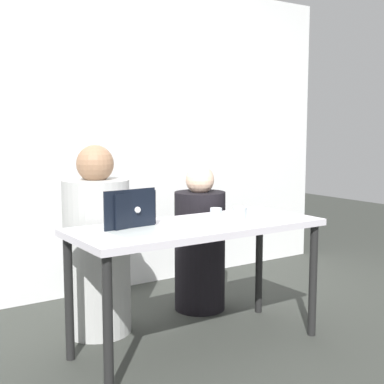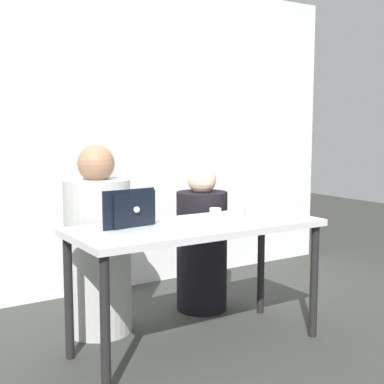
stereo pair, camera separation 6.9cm
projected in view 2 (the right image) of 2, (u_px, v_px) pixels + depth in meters
name	position (u px, v px, depth m)	size (l,w,h in m)	color
ground_plane	(197.00, 346.00, 3.21)	(12.00, 12.00, 0.00)	#333631
back_wall	(102.00, 135.00, 4.21)	(4.50, 0.10, 2.49)	silver
desk	(198.00, 237.00, 3.13)	(1.50, 0.61, 0.75)	silver
person_on_left	(98.00, 250.00, 3.39)	(0.51, 0.51, 1.20)	#B0B1AE
person_on_right	(202.00, 246.00, 3.83)	(0.36, 0.36, 1.04)	black
laptop_back_left	(127.00, 220.00, 2.97)	(0.33, 0.28, 0.21)	#AFB6B4
laptop_front_left	(137.00, 224.00, 2.83)	(0.33, 0.28, 0.23)	silver
water_glass_center	(215.00, 219.00, 2.99)	(0.07, 0.07, 0.11)	silver
water_glass_right	(239.00, 218.00, 3.04)	(0.08, 0.08, 0.11)	silver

